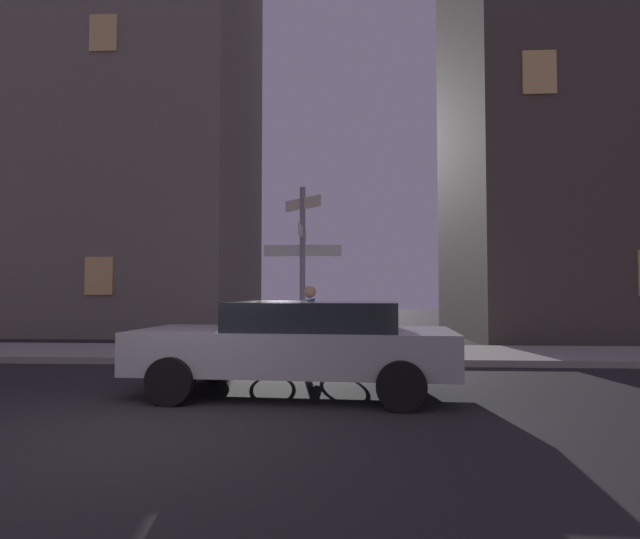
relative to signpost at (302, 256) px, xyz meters
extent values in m
plane|color=#232326|center=(-1.35, -5.57, -2.26)|extent=(80.00, 80.00, 0.00)
cube|color=#9E9991|center=(-1.35, 1.07, -2.19)|extent=(40.00, 2.93, 0.14)
cylinder|color=gray|center=(0.00, 0.00, -0.32)|extent=(0.12, 0.12, 3.59)
cube|color=beige|center=(0.00, 0.00, 1.12)|extent=(0.83, 0.83, 0.24)
cube|color=white|center=(0.00, 0.00, 0.50)|extent=(0.03, 1.64, 0.24)
cube|color=white|center=(0.00, 0.00, 0.12)|extent=(1.66, 0.03, 0.24)
cube|color=#B7B7BC|center=(0.19, -3.32, -1.61)|extent=(4.69, 2.11, 0.60)
cube|color=#23282D|center=(0.48, -3.34, -1.10)|extent=(2.47, 1.83, 0.41)
cylinder|color=black|center=(-1.38, -4.15, -1.94)|extent=(0.65, 0.26, 0.64)
cylinder|color=black|center=(-1.27, -2.31, -1.94)|extent=(0.65, 0.26, 0.64)
cylinder|color=black|center=(1.64, -4.33, -1.94)|extent=(0.65, 0.26, 0.64)
cylinder|color=black|center=(1.75, -2.49, -1.94)|extent=(0.65, 0.26, 0.64)
sphere|color=#F9EFCC|center=(-2.16, -3.81, -1.61)|extent=(0.16, 0.16, 0.16)
sphere|color=#F9EFCC|center=(-2.09, -2.56, -1.61)|extent=(0.16, 0.16, 0.16)
torus|color=black|center=(-0.37, -1.65, -1.90)|extent=(0.72, 0.09, 0.72)
torus|color=black|center=(0.73, -1.60, -1.90)|extent=(0.72, 0.09, 0.72)
cylinder|color=black|center=(0.18, -1.63, -1.65)|extent=(1.00, 0.09, 0.04)
cylinder|color=navy|center=(0.28, -1.62, -1.17)|extent=(0.46, 0.34, 0.61)
sphere|color=tan|center=(0.28, -1.62, -0.76)|extent=(0.22, 0.22, 0.22)
cylinder|color=black|center=(0.24, -1.71, -1.68)|extent=(0.35, 0.13, 0.55)
cylinder|color=black|center=(0.23, -1.53, -1.68)|extent=(0.35, 0.13, 0.55)
cube|color=slate|center=(-9.46, 8.96, 7.08)|extent=(12.75, 7.88, 18.67)
cube|color=#F2C672|center=(-6.91, 4.99, -0.26)|extent=(0.90, 0.06, 1.20)
cube|color=#F2C672|center=(-6.91, 4.99, 7.58)|extent=(0.90, 0.06, 1.20)
cube|color=#4C443D|center=(10.55, 7.11, 7.45)|extent=(11.67, 7.71, 19.41)
cube|color=#F2C672|center=(6.17, 3.22, 5.21)|extent=(0.90, 0.06, 1.20)
camera|label=1|loc=(0.99, -10.95, -0.75)|focal=29.17mm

